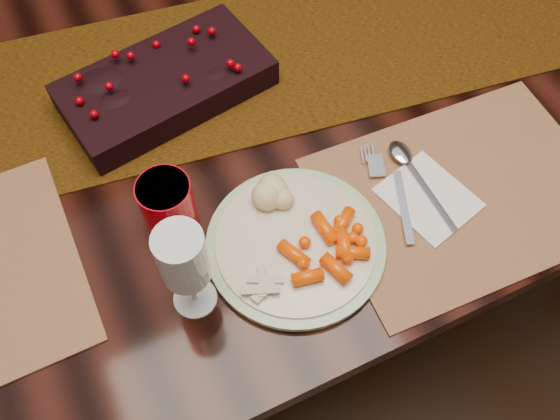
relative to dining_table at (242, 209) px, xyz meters
name	(u,v)px	position (x,y,z in m)	size (l,w,h in m)	color
floor	(250,278)	(0.00, 0.00, -0.38)	(5.00, 5.00, 0.00)	black
dining_table	(242,209)	(0.00, 0.00, 0.00)	(1.80, 1.00, 0.75)	black
table_runner	(244,63)	(0.05, 0.06, 0.38)	(1.75, 0.36, 0.00)	#3F2606
centerpiece	(165,81)	(-0.10, 0.04, 0.41)	(0.34, 0.17, 0.07)	black
placemat_main	(464,193)	(0.25, -0.33, 0.38)	(0.43, 0.31, 0.00)	brown
dinner_plate	(296,244)	(-0.03, -0.31, 0.39)	(0.26, 0.26, 0.01)	beige
baby_carrots	(326,252)	(0.00, -0.35, 0.40)	(0.11, 0.09, 0.02)	#FB4A00
mashed_potatoes	(269,197)	(-0.04, -0.24, 0.41)	(0.07, 0.07, 0.04)	tan
turkey_shreds	(267,286)	(-0.10, -0.36, 0.40)	(0.07, 0.06, 0.01)	tan
napkin	(428,198)	(0.19, -0.32, 0.38)	(0.11, 0.13, 0.00)	white
fork	(396,196)	(0.15, -0.30, 0.39)	(0.02, 0.16, 0.00)	silver
spoon	(421,182)	(0.19, -0.30, 0.39)	(0.03, 0.16, 0.00)	silver
red_cup	(168,207)	(-0.17, -0.20, 0.43)	(0.08, 0.08, 0.10)	#B1030E
wine_glass	(187,272)	(-0.19, -0.32, 0.46)	(0.06, 0.06, 0.17)	silver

